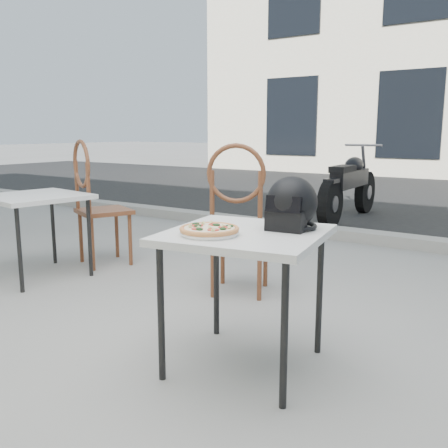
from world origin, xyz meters
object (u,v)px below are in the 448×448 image
Objects in this scene: cafe_chair_main at (238,212)px; helmet at (291,206)px; plate at (209,233)px; motorcycle at (350,187)px; cafe_table_side at (35,202)px; cafe_chair_side at (95,196)px; pizza at (209,229)px; cafe_table_main at (245,244)px.

helmet is at bearing 114.39° from cafe_chair_main.
plate is 1.23m from cafe_chair_main.
helmet is 0.15× the size of motorcycle.
cafe_table_side is 0.53m from cafe_chair_side.
helmet is (0.25, 0.36, 0.11)m from plate.
helmet is 2.42m from cafe_chair_side.
plate is 2.32m from cafe_chair_side.
cafe_table_side is (-2.16, 0.57, -0.09)m from plate.
pizza is 2.23m from cafe_table_side.
cafe_chair_main is 0.55× the size of motorcycle.
helmet is 0.36× the size of cafe_table_side.
plate is at bearing -131.30° from helmet.
helmet is at bearing 50.52° from cafe_table_main.
cafe_chair_side reaches higher than plate.
cafe_chair_main is 0.99× the size of cafe_chair_side.
plate is 0.83× the size of pizza.
cafe_chair_main is (-0.54, 1.10, -0.10)m from plate.
motorcycle is (-1.11, 4.46, -0.20)m from cafe_table_main.
cafe_table_main is 0.42× the size of motorcycle.
plate is 1.04× the size of helmet.
pizza is 1.23m from cafe_chair_main.
cafe_chair_side is (-1.51, -0.00, 0.01)m from cafe_chair_main.
helmet is 0.27× the size of cafe_chair_main.
cafe_chair_side reaches higher than cafe_table_side.
plate is 0.02m from pizza.
cafe_table_side is 0.73× the size of cafe_chair_side.
cafe_table_side is (-2.41, 0.22, -0.20)m from helmet.
plate reaches higher than cafe_table_main.
pizza is 0.18× the size of motorcycle.
cafe_table_main is at bearing -10.18° from cafe_table_side.
pizza is 0.44m from helmet.
pizza is 4.75m from motorcycle.
cafe_chair_main reaches higher than helmet.
plate is 2.23m from cafe_table_side.
plate is 0.27× the size of cafe_chair_side.
pizza is 1.25× the size of helmet.
cafe_table_main is 4.60m from motorcycle.
plate is 0.15× the size of motorcycle.
pizza reaches higher than cafe_table_side.
helmet is at bearing 54.93° from plate.
pizza reaches higher than cafe_table_main.
plate is 0.38× the size of cafe_table_side.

